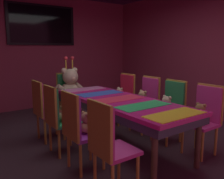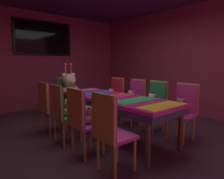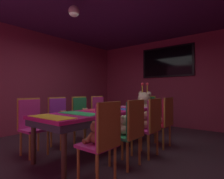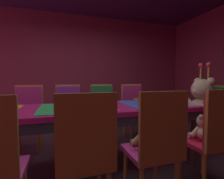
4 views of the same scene
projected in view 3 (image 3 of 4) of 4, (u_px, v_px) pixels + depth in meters
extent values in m
plane|color=#3F2D38|center=(101.00, 150.00, 3.41)|extent=(7.90, 7.90, 0.00)
cube|color=#99334C|center=(168.00, 82.00, 5.91)|extent=(5.20, 0.12, 2.80)
cube|color=#99334C|center=(32.00, 81.00, 5.06)|extent=(0.12, 6.40, 2.80)
cube|color=#4C1E4C|center=(101.00, 2.00, 3.44)|extent=(5.20, 6.40, 0.04)
cube|color=#C61E72|center=(101.00, 112.00, 3.42)|extent=(0.90, 2.49, 0.05)
cube|color=#33333F|center=(101.00, 116.00, 3.42)|extent=(0.88, 2.44, 0.10)
cylinder|color=#4C3826|center=(148.00, 126.00, 4.05)|extent=(0.07, 0.07, 0.69)
cylinder|color=#4C3826|center=(64.00, 152.00, 2.31)|extent=(0.07, 0.07, 0.69)
cylinder|color=#4C3826|center=(120.00, 122.00, 4.53)|extent=(0.07, 0.07, 0.69)
cylinder|color=#4C3826|center=(33.00, 141.00, 2.79)|extent=(0.07, 0.07, 0.69)
cube|color=yellow|center=(51.00, 117.00, 2.60)|extent=(0.77, 0.32, 0.01)
cube|color=green|center=(80.00, 113.00, 3.01)|extent=(0.77, 0.32, 0.01)
cube|color=#E52D4C|center=(101.00, 111.00, 3.42)|extent=(0.77, 0.32, 0.01)
cube|color=blue|center=(118.00, 109.00, 3.83)|extent=(0.77, 0.32, 0.01)
cube|color=pink|center=(132.00, 107.00, 4.24)|extent=(0.77, 0.32, 0.01)
cube|color=#CC338C|center=(34.00, 130.00, 3.17)|extent=(0.40, 0.40, 0.04)
cube|color=#CC338C|center=(29.00, 113.00, 3.28)|extent=(0.05, 0.38, 0.50)
cube|color=gold|center=(29.00, 113.00, 3.30)|extent=(0.03, 0.41, 0.55)
cylinder|color=gold|center=(48.00, 143.00, 3.19)|extent=(0.04, 0.04, 0.42)
cylinder|color=gold|center=(30.00, 147.00, 2.94)|extent=(0.04, 0.04, 0.42)
cylinder|color=gold|center=(38.00, 140.00, 3.39)|extent=(0.04, 0.04, 0.42)
cylinder|color=gold|center=(21.00, 143.00, 3.14)|extent=(0.04, 0.04, 0.42)
cube|color=purple|center=(63.00, 125.00, 3.65)|extent=(0.40, 0.40, 0.04)
cube|color=purple|center=(58.00, 111.00, 3.76)|extent=(0.05, 0.38, 0.50)
cube|color=gold|center=(57.00, 110.00, 3.78)|extent=(0.03, 0.41, 0.55)
cylinder|color=gold|center=(74.00, 136.00, 3.67)|extent=(0.04, 0.04, 0.42)
cylinder|color=gold|center=(61.00, 139.00, 3.42)|extent=(0.04, 0.04, 0.42)
cylinder|color=gold|center=(65.00, 134.00, 3.87)|extent=(0.04, 0.04, 0.42)
cylinder|color=gold|center=(51.00, 136.00, 3.62)|extent=(0.04, 0.04, 0.42)
ellipsoid|color=#9E7247|center=(63.00, 120.00, 3.65)|extent=(0.17, 0.17, 0.13)
sphere|color=#9E7247|center=(63.00, 114.00, 3.64)|extent=(0.13, 0.13, 0.13)
sphere|color=tan|center=(65.00, 115.00, 3.61)|extent=(0.05, 0.05, 0.05)
sphere|color=#9E7247|center=(65.00, 111.00, 3.69)|extent=(0.05, 0.05, 0.05)
sphere|color=#9E7247|center=(61.00, 112.00, 3.61)|extent=(0.05, 0.05, 0.05)
cylinder|color=#9E7247|center=(67.00, 119.00, 3.69)|extent=(0.05, 0.12, 0.11)
cylinder|color=#9E7247|center=(60.00, 120.00, 3.56)|extent=(0.05, 0.12, 0.11)
cylinder|color=#9E7247|center=(68.00, 123.00, 3.62)|extent=(0.06, 0.12, 0.06)
cylinder|color=#9E7247|center=(64.00, 123.00, 3.55)|extent=(0.06, 0.12, 0.06)
cube|color=#268C4C|center=(85.00, 121.00, 4.12)|extent=(0.40, 0.40, 0.04)
cube|color=#268C4C|center=(80.00, 108.00, 4.23)|extent=(0.05, 0.38, 0.50)
cube|color=gold|center=(79.00, 108.00, 4.25)|extent=(0.03, 0.41, 0.55)
cylinder|color=gold|center=(95.00, 131.00, 4.14)|extent=(0.04, 0.04, 0.42)
cylinder|color=gold|center=(85.00, 133.00, 3.89)|extent=(0.04, 0.04, 0.42)
cylinder|color=gold|center=(85.00, 129.00, 4.34)|extent=(0.04, 0.04, 0.42)
cylinder|color=gold|center=(75.00, 131.00, 4.09)|extent=(0.04, 0.04, 0.42)
ellipsoid|color=tan|center=(85.00, 117.00, 4.12)|extent=(0.17, 0.17, 0.14)
sphere|color=tan|center=(85.00, 111.00, 4.11)|extent=(0.14, 0.14, 0.14)
sphere|color=tan|center=(87.00, 112.00, 4.08)|extent=(0.05, 0.05, 0.05)
sphere|color=tan|center=(87.00, 109.00, 4.16)|extent=(0.05, 0.05, 0.05)
sphere|color=tan|center=(83.00, 109.00, 4.08)|extent=(0.05, 0.05, 0.05)
cylinder|color=tan|center=(89.00, 116.00, 4.16)|extent=(0.05, 0.12, 0.11)
cylinder|color=tan|center=(83.00, 117.00, 4.03)|extent=(0.05, 0.12, 0.11)
cylinder|color=tan|center=(90.00, 119.00, 4.08)|extent=(0.06, 0.13, 0.06)
cylinder|color=tan|center=(87.00, 119.00, 4.01)|extent=(0.06, 0.13, 0.06)
cube|color=#CC338C|center=(103.00, 118.00, 4.56)|extent=(0.40, 0.40, 0.04)
cube|color=#CC338C|center=(98.00, 107.00, 4.68)|extent=(0.05, 0.38, 0.50)
cube|color=gold|center=(97.00, 107.00, 4.69)|extent=(0.03, 0.41, 0.55)
cylinder|color=gold|center=(112.00, 127.00, 4.58)|extent=(0.04, 0.04, 0.42)
cylinder|color=gold|center=(104.00, 129.00, 4.33)|extent=(0.04, 0.04, 0.42)
cylinder|color=gold|center=(103.00, 125.00, 4.78)|extent=(0.04, 0.04, 0.42)
cylinder|color=gold|center=(94.00, 127.00, 4.53)|extent=(0.04, 0.04, 0.42)
ellipsoid|color=brown|center=(103.00, 114.00, 4.56)|extent=(0.18, 0.18, 0.14)
sphere|color=brown|center=(104.00, 109.00, 4.55)|extent=(0.14, 0.14, 0.14)
sphere|color=#99663C|center=(105.00, 109.00, 4.52)|extent=(0.05, 0.05, 0.05)
sphere|color=brown|center=(105.00, 107.00, 4.60)|extent=(0.05, 0.05, 0.05)
sphere|color=brown|center=(102.00, 107.00, 4.52)|extent=(0.05, 0.05, 0.05)
cylinder|color=brown|center=(107.00, 113.00, 4.61)|extent=(0.05, 0.13, 0.12)
cylinder|color=brown|center=(102.00, 114.00, 4.47)|extent=(0.05, 0.13, 0.12)
cylinder|color=brown|center=(108.00, 116.00, 4.52)|extent=(0.06, 0.13, 0.06)
cylinder|color=brown|center=(105.00, 117.00, 4.45)|extent=(0.06, 0.13, 0.06)
cube|color=#CC338C|center=(97.00, 145.00, 2.26)|extent=(0.40, 0.40, 0.04)
cube|color=#CC338C|center=(108.00, 125.00, 2.15)|extent=(0.05, 0.38, 0.50)
cube|color=gold|center=(109.00, 125.00, 2.13)|extent=(0.03, 0.41, 0.55)
cylinder|color=gold|center=(115.00, 163.00, 2.28)|extent=(0.04, 0.04, 0.42)
cylinder|color=gold|center=(97.00, 172.00, 2.03)|extent=(0.04, 0.04, 0.42)
cylinder|color=gold|center=(96.00, 157.00, 2.48)|extent=(0.04, 0.04, 0.42)
cylinder|color=gold|center=(78.00, 165.00, 2.23)|extent=(0.04, 0.04, 0.42)
ellipsoid|color=olive|center=(97.00, 137.00, 2.26)|extent=(0.18, 0.18, 0.14)
sphere|color=olive|center=(96.00, 127.00, 2.27)|extent=(0.14, 0.14, 0.14)
sphere|color=#AE7747|center=(93.00, 127.00, 2.30)|extent=(0.05, 0.05, 0.05)
sphere|color=olive|center=(94.00, 123.00, 2.22)|extent=(0.05, 0.05, 0.05)
sphere|color=olive|center=(100.00, 122.00, 2.30)|extent=(0.05, 0.05, 0.05)
cylinder|color=olive|center=(90.00, 137.00, 2.21)|extent=(0.05, 0.13, 0.12)
cylinder|color=olive|center=(100.00, 134.00, 2.35)|extent=(0.05, 0.13, 0.12)
cylinder|color=olive|center=(88.00, 140.00, 2.29)|extent=(0.06, 0.13, 0.06)
cylinder|color=olive|center=(93.00, 139.00, 2.37)|extent=(0.06, 0.13, 0.06)
cube|color=#268C4C|center=(125.00, 136.00, 2.73)|extent=(0.40, 0.40, 0.04)
cube|color=#268C4C|center=(135.00, 119.00, 2.62)|extent=(0.05, 0.38, 0.50)
cube|color=gold|center=(136.00, 119.00, 2.60)|extent=(0.03, 0.41, 0.55)
cylinder|color=gold|center=(139.00, 151.00, 2.75)|extent=(0.04, 0.04, 0.42)
cylinder|color=gold|center=(127.00, 157.00, 2.50)|extent=(0.04, 0.04, 0.42)
cylinder|color=gold|center=(122.00, 147.00, 2.95)|extent=(0.04, 0.04, 0.42)
cylinder|color=gold|center=(110.00, 152.00, 2.70)|extent=(0.04, 0.04, 0.42)
ellipsoid|color=beige|center=(125.00, 129.00, 2.73)|extent=(0.18, 0.18, 0.15)
sphere|color=beige|center=(124.00, 120.00, 2.74)|extent=(0.15, 0.15, 0.15)
sphere|color=#FDDCAD|center=(121.00, 121.00, 2.77)|extent=(0.05, 0.05, 0.05)
sphere|color=beige|center=(122.00, 117.00, 2.69)|extent=(0.05, 0.05, 0.05)
sphere|color=beige|center=(127.00, 116.00, 2.77)|extent=(0.05, 0.05, 0.05)
cylinder|color=beige|center=(119.00, 129.00, 2.68)|extent=(0.05, 0.13, 0.12)
cylinder|color=beige|center=(126.00, 127.00, 2.82)|extent=(0.05, 0.13, 0.12)
cylinder|color=beige|center=(116.00, 132.00, 2.77)|extent=(0.06, 0.14, 0.06)
cylinder|color=beige|center=(120.00, 131.00, 2.84)|extent=(0.06, 0.14, 0.06)
cube|color=#CC338C|center=(145.00, 130.00, 3.16)|extent=(0.40, 0.40, 0.04)
cube|color=#CC338C|center=(154.00, 115.00, 3.05)|extent=(0.05, 0.38, 0.50)
cube|color=gold|center=(155.00, 115.00, 3.04)|extent=(0.03, 0.41, 0.55)
cylinder|color=gold|center=(157.00, 143.00, 3.18)|extent=(0.04, 0.04, 0.42)
cylinder|color=gold|center=(149.00, 147.00, 2.93)|extent=(0.04, 0.04, 0.42)
cylinder|color=gold|center=(141.00, 140.00, 3.38)|extent=(0.04, 0.04, 0.42)
cylinder|color=gold|center=(132.00, 144.00, 3.14)|extent=(0.04, 0.04, 0.42)
ellipsoid|color=tan|center=(145.00, 124.00, 3.16)|extent=(0.18, 0.18, 0.15)
sphere|color=tan|center=(144.00, 116.00, 3.17)|extent=(0.15, 0.15, 0.15)
sphere|color=tan|center=(141.00, 117.00, 3.21)|extent=(0.06, 0.06, 0.06)
sphere|color=tan|center=(143.00, 113.00, 3.12)|extent=(0.06, 0.06, 0.06)
sphere|color=tan|center=(146.00, 113.00, 3.21)|extent=(0.06, 0.06, 0.06)
cylinder|color=tan|center=(140.00, 124.00, 3.12)|extent=(0.05, 0.13, 0.12)
cylinder|color=tan|center=(145.00, 122.00, 3.26)|extent=(0.05, 0.13, 0.12)
cylinder|color=tan|center=(137.00, 126.00, 3.20)|extent=(0.06, 0.14, 0.06)
cylinder|color=tan|center=(140.00, 126.00, 3.28)|extent=(0.06, 0.14, 0.06)
cube|color=red|center=(159.00, 124.00, 3.67)|extent=(0.40, 0.40, 0.04)
cube|color=red|center=(168.00, 112.00, 3.56)|extent=(0.05, 0.38, 0.50)
cube|color=gold|center=(169.00, 112.00, 3.55)|extent=(0.03, 0.41, 0.55)
cylinder|color=gold|center=(170.00, 136.00, 3.69)|extent=(0.04, 0.04, 0.42)
cylinder|color=gold|center=(163.00, 139.00, 3.45)|extent=(0.04, 0.04, 0.42)
cylinder|color=gold|center=(155.00, 133.00, 3.90)|extent=(0.04, 0.04, 0.42)
cylinder|color=gold|center=(148.00, 136.00, 3.65)|extent=(0.04, 0.04, 0.42)
ellipsoid|color=beige|center=(159.00, 120.00, 3.67)|extent=(0.17, 0.17, 0.13)
sphere|color=beige|center=(158.00, 114.00, 3.68)|extent=(0.13, 0.13, 0.13)
sphere|color=#FDDCAD|center=(156.00, 114.00, 3.71)|extent=(0.05, 0.05, 0.05)
sphere|color=beige|center=(158.00, 112.00, 3.64)|extent=(0.05, 0.05, 0.05)
sphere|color=beige|center=(160.00, 111.00, 3.71)|extent=(0.05, 0.05, 0.05)
cylinder|color=beige|center=(155.00, 119.00, 3.63)|extent=(0.05, 0.12, 0.11)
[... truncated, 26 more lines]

